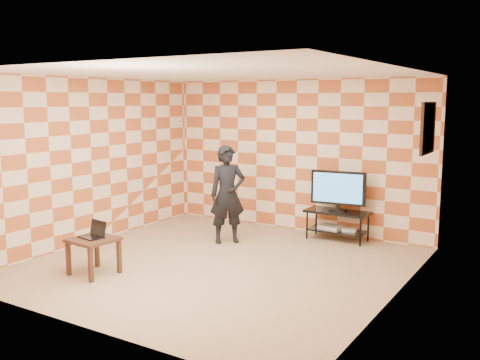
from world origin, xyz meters
name	(u,v)px	position (x,y,z in m)	size (l,w,h in m)	color
floor	(218,265)	(0.00, 0.00, 0.00)	(5.00, 5.00, 0.00)	tan
wall_back	(296,156)	(0.00, 2.50, 1.35)	(5.00, 0.02, 2.70)	beige
wall_front	(77,199)	(0.00, -2.50, 1.35)	(5.00, 0.02, 2.70)	beige
wall_left	(91,161)	(-2.50, 0.00, 1.35)	(0.02, 5.00, 2.70)	beige
wall_right	(397,186)	(2.50, 0.00, 1.35)	(0.02, 5.00, 2.70)	beige
ceiling	(217,73)	(0.00, 0.00, 2.70)	(5.00, 5.00, 0.02)	white
wall_art	(428,128)	(2.47, 1.55, 1.95)	(0.04, 0.72, 0.72)	black
tv_stand	(338,219)	(0.94, 2.19, 0.37)	(1.07, 0.48, 0.50)	black
tv	(338,189)	(0.94, 2.19, 0.87)	(0.93, 0.20, 0.67)	black
dvd_player	(331,227)	(0.83, 2.19, 0.20)	(0.39, 0.28, 0.06)	#B4B4B6
game_console	(349,230)	(1.14, 2.21, 0.20)	(0.22, 0.16, 0.05)	silver
side_table	(93,245)	(-1.18, -1.23, 0.41)	(0.61, 0.61, 0.50)	#321910
laptop	(94,234)	(-1.22, -1.19, 0.55)	(0.37, 0.31, 0.22)	black
person	(228,194)	(-0.55, 1.10, 0.80)	(0.59, 0.38, 1.61)	black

